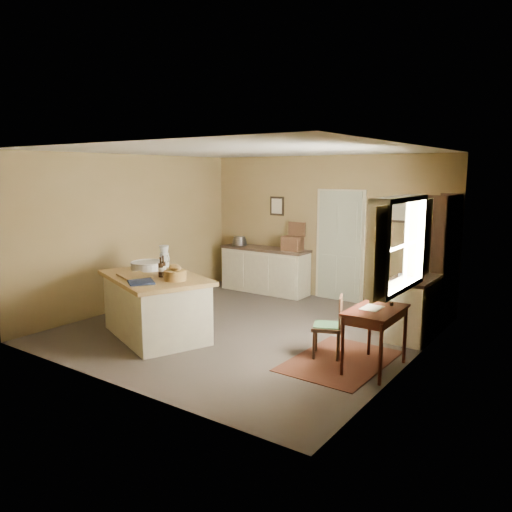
{
  "coord_description": "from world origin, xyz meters",
  "views": [
    {
      "loc": [
        4.35,
        -5.96,
        2.39
      ],
      "look_at": [
        0.13,
        0.06,
        1.15
      ],
      "focal_mm": 35.0,
      "sensor_mm": 36.0,
      "label": 1
    }
  ],
  "objects_px": {
    "desk_chair": "(327,327)",
    "shelving_unit": "(443,261)",
    "writing_desk": "(376,316)",
    "sideboard": "(265,268)",
    "right_cabinet": "(413,307)",
    "work_island": "(156,304)"
  },
  "relations": [
    {
      "from": "desk_chair",
      "to": "shelving_unit",
      "type": "relative_size",
      "value": 0.39
    },
    {
      "from": "writing_desk",
      "to": "desk_chair",
      "type": "relative_size",
      "value": 1.13
    },
    {
      "from": "sideboard",
      "to": "shelving_unit",
      "type": "relative_size",
      "value": 0.91
    },
    {
      "from": "writing_desk",
      "to": "right_cabinet",
      "type": "height_order",
      "value": "right_cabinet"
    },
    {
      "from": "sideboard",
      "to": "shelving_unit",
      "type": "bearing_deg",
      "value": -3.27
    },
    {
      "from": "work_island",
      "to": "right_cabinet",
      "type": "distance_m",
      "value": 3.76
    },
    {
      "from": "writing_desk",
      "to": "right_cabinet",
      "type": "bearing_deg",
      "value": 90.01
    },
    {
      "from": "sideboard",
      "to": "writing_desk",
      "type": "distance_m",
      "value": 4.22
    },
    {
      "from": "writing_desk",
      "to": "desk_chair",
      "type": "xyz_separation_m",
      "value": [
        -0.67,
        0.04,
        -0.27
      ]
    },
    {
      "from": "desk_chair",
      "to": "writing_desk",
      "type": "bearing_deg",
      "value": -26.26
    },
    {
      "from": "desk_chair",
      "to": "right_cabinet",
      "type": "relative_size",
      "value": 0.79
    },
    {
      "from": "writing_desk",
      "to": "shelving_unit",
      "type": "bearing_deg",
      "value": 86.29
    },
    {
      "from": "work_island",
      "to": "right_cabinet",
      "type": "bearing_deg",
      "value": 55.95
    },
    {
      "from": "work_island",
      "to": "right_cabinet",
      "type": "xyz_separation_m",
      "value": [
        3.11,
        2.1,
        -0.02
      ]
    },
    {
      "from": "sideboard",
      "to": "shelving_unit",
      "type": "distance_m",
      "value": 3.54
    },
    {
      "from": "sideboard",
      "to": "writing_desk",
      "type": "bearing_deg",
      "value": -37.57
    },
    {
      "from": "sideboard",
      "to": "writing_desk",
      "type": "height_order",
      "value": "sideboard"
    },
    {
      "from": "desk_chair",
      "to": "work_island",
      "type": "bearing_deg",
      "value": 172.89
    },
    {
      "from": "work_island",
      "to": "sideboard",
      "type": "bearing_deg",
      "value": 116.0
    },
    {
      "from": "sideboard",
      "to": "desk_chair",
      "type": "height_order",
      "value": "sideboard"
    },
    {
      "from": "work_island",
      "to": "writing_desk",
      "type": "relative_size",
      "value": 2.29
    },
    {
      "from": "desk_chair",
      "to": "right_cabinet",
      "type": "bearing_deg",
      "value": 42.08
    }
  ]
}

